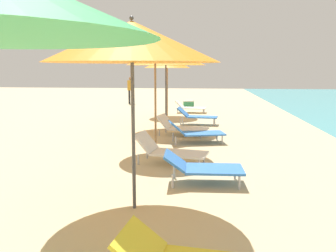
% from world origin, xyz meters
% --- Properties ---
extents(umbrella_fourth, '(2.37, 2.37, 2.67)m').
position_xyz_m(umbrella_fourth, '(0.81, 9.57, 2.33)').
color(umbrella_fourth, '#4C4C51').
rests_on(umbrella_fourth, ground).
extents(lounger_fourth_shoreside, '(1.39, 0.71, 0.54)m').
position_xyz_m(lounger_fourth_shoreside, '(1.77, 10.77, 0.30)').
color(lounger_fourth_shoreside, blue).
rests_on(lounger_fourth_shoreside, ground).
extents(umbrella_fifth, '(2.01, 2.01, 2.67)m').
position_xyz_m(umbrella_fifth, '(0.63, 13.14, 2.41)').
color(umbrella_fifth, olive).
rests_on(umbrella_fifth, ground).
extents(lounger_fifth_shoreside, '(1.58, 0.95, 0.61)m').
position_xyz_m(lounger_fifth_shoreside, '(1.56, 14.13, 0.30)').
color(lounger_fifth_shoreside, blue).
rests_on(lounger_fifth_shoreside, ground).
extents(lounger_fifth_inland, '(1.57, 0.90, 0.64)m').
position_xyz_m(lounger_fifth_inland, '(1.08, 11.98, 0.29)').
color(lounger_fifth_inland, white).
rests_on(lounger_fifth_inland, ground).
extents(umbrella_sixth, '(2.55, 2.55, 2.60)m').
position_xyz_m(umbrella_sixth, '(0.55, 16.17, 2.31)').
color(umbrella_sixth, '#4C4C51').
rests_on(umbrella_sixth, ground).
extents(lounger_sixth_shoreside, '(1.46, 0.70, 0.61)m').
position_xyz_m(lounger_sixth_shoreside, '(1.52, 17.28, 0.32)').
color(lounger_sixth_shoreside, blue).
rests_on(lounger_sixth_shoreside, ground).
extents(lounger_sixth_inland, '(1.60, 1.02, 0.60)m').
position_xyz_m(lounger_sixth_inland, '(1.12, 15.18, 0.26)').
color(lounger_sixth_inland, white).
rests_on(lounger_sixth_inland, ground).
extents(umbrella_farthest, '(1.92, 1.92, 2.49)m').
position_xyz_m(umbrella_farthest, '(0.24, 19.50, 2.21)').
color(umbrella_farthest, olive).
rests_on(umbrella_farthest, ground).
extents(lounger_farthest_shoreside, '(1.41, 0.76, 0.56)m').
position_xyz_m(lounger_farthest_shoreside, '(1.15, 20.67, 0.26)').
color(lounger_farthest_shoreside, white).
rests_on(lounger_farthest_shoreside, ground).
extents(person_walking_far, '(0.41, 0.32, 1.53)m').
position_xyz_m(person_walking_far, '(-2.36, 24.44, 0.92)').
color(person_walking_far, '#262628').
rests_on(person_walking_far, ground).
extents(cooler_box, '(0.57, 0.43, 0.38)m').
position_xyz_m(cooler_box, '(1.00, 22.60, 0.19)').
color(cooler_box, '#338C59').
rests_on(cooler_box, ground).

